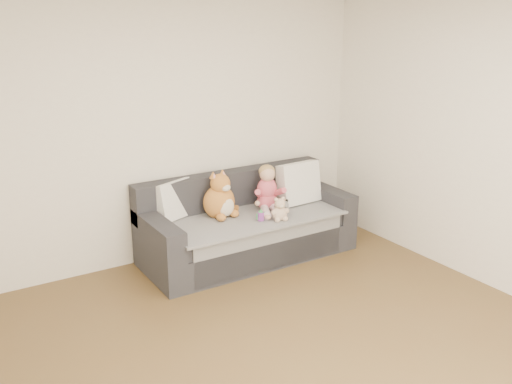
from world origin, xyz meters
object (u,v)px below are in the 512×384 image
at_px(plush_cat, 220,199).
at_px(sippy_cup, 261,215).
at_px(teddy_bear, 280,211).
at_px(toddler, 268,191).
at_px(sofa, 246,227).

height_order(plush_cat, sippy_cup, plush_cat).
relative_size(plush_cat, teddy_bear, 2.06).
relative_size(toddler, plush_cat, 0.98).
distance_m(toddler, sippy_cup, 0.37).
relative_size(teddy_bear, sippy_cup, 2.05).
bearing_deg(sofa, teddy_bear, -65.23).
relative_size(sofa, toddler, 4.45).
height_order(toddler, sippy_cup, toddler).
distance_m(sofa, toddler, 0.44).
bearing_deg(sofa, plush_cat, 169.52).
bearing_deg(toddler, plush_cat, -170.66).
distance_m(sofa, plush_cat, 0.45).
height_order(toddler, plush_cat, plush_cat).
bearing_deg(plush_cat, sofa, -22.27).
bearing_deg(sippy_cup, plush_cat, 129.92).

